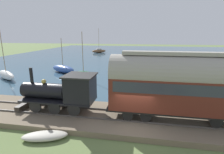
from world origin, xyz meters
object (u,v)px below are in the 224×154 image
(passenger_coach, at_px, (181,83))
(beached_dinghy, at_px, (45,136))
(steam_locomotive, at_px, (64,90))
(sailboat_brown, at_px, (99,51))
(sailboat_blue, at_px, (63,69))
(sailboat_green, at_px, (83,75))
(rowboat_mid_harbor, at_px, (62,92))
(rowboat_near_shore, at_px, (190,84))
(sailboat_white, at_px, (6,75))

(passenger_coach, height_order, beached_dinghy, passenger_coach)
(steam_locomotive, bearing_deg, sailboat_brown, 11.17)
(sailboat_blue, xyz_separation_m, sailboat_green, (-3.30, -4.75, -0.04))
(rowboat_mid_harbor, bearing_deg, rowboat_near_shore, -22.45)
(sailboat_white, distance_m, beached_dinghy, 18.43)
(sailboat_blue, xyz_separation_m, rowboat_near_shore, (-4.49, -19.19, -0.36))
(steam_locomotive, relative_size, sailboat_brown, 0.76)
(sailboat_white, xyz_separation_m, sailboat_green, (2.32, -10.81, -0.06))
(sailboat_brown, bearing_deg, rowboat_mid_harbor, 155.95)
(sailboat_brown, distance_m, beached_dinghy, 50.77)
(sailboat_white, distance_m, rowboat_near_shore, 25.28)
(sailboat_white, height_order, beached_dinghy, sailboat_white)
(steam_locomotive, distance_m, passenger_coach, 8.49)
(sailboat_blue, xyz_separation_m, sailboat_brown, (31.72, 1.88, 0.01))
(rowboat_mid_harbor, relative_size, beached_dinghy, 0.66)
(steam_locomotive, height_order, beached_dinghy, steam_locomotive)
(sailboat_blue, xyz_separation_m, rowboat_mid_harbor, (-10.27, -4.75, -0.40))
(steam_locomotive, relative_size, beached_dinghy, 2.08)
(sailboat_white, bearing_deg, rowboat_near_shore, -55.93)
(rowboat_mid_harbor, bearing_deg, sailboat_green, 45.73)
(rowboat_mid_harbor, relative_size, rowboat_near_shore, 0.88)
(rowboat_near_shore, bearing_deg, sailboat_brown, -20.76)
(rowboat_mid_harbor, distance_m, beached_dinghy, 8.35)
(rowboat_near_shore, bearing_deg, steam_locomotive, 80.72)
(steam_locomotive, bearing_deg, rowboat_mid_harbor, 28.65)
(sailboat_brown, distance_m, sailboat_green, 35.65)
(passenger_coach, xyz_separation_m, beached_dinghy, (-3.16, 8.37, -2.93))
(rowboat_mid_harbor, xyz_separation_m, rowboat_near_shore, (5.78, -14.44, 0.04))
(beached_dinghy, bearing_deg, sailboat_white, 46.96)
(sailboat_green, height_order, rowboat_mid_harbor, sailboat_green)
(sailboat_green, height_order, beached_dinghy, sailboat_green)
(sailboat_blue, relative_size, rowboat_mid_harbor, 2.86)
(steam_locomotive, height_order, rowboat_near_shore, steam_locomotive)
(sailboat_white, height_order, rowboat_near_shore, sailboat_white)
(sailboat_brown, xyz_separation_m, rowboat_mid_harbor, (-42.00, -6.63, -0.41))
(steam_locomotive, distance_m, sailboat_white, 16.45)
(steam_locomotive, xyz_separation_m, sailboat_white, (9.41, 13.41, -1.49))
(sailboat_blue, distance_m, sailboat_white, 8.26)
(sailboat_brown, relative_size, beached_dinghy, 2.72)
(sailboat_brown, xyz_separation_m, beached_dinghy, (-49.92, -9.29, -0.43))
(sailboat_white, relative_size, beached_dinghy, 2.55)
(sailboat_blue, distance_m, rowboat_near_shore, 19.72)
(sailboat_blue, bearing_deg, rowboat_near_shore, -75.84)
(sailboat_brown, height_order, sailboat_green, sailboat_brown)
(sailboat_brown, bearing_deg, steam_locomotive, 158.14)
(sailboat_brown, bearing_deg, sailboat_green, 157.70)
(steam_locomotive, xyz_separation_m, beached_dinghy, (-3.16, -0.06, -1.93))
(sailboat_green, bearing_deg, rowboat_mid_harbor, -174.27)
(passenger_coach, bearing_deg, beached_dinghy, 110.66)
(sailboat_blue, height_order, rowboat_mid_harbor, sailboat_blue)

